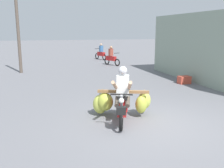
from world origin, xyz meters
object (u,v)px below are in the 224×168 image
at_px(motorbike_distant_ahead_left, 101,53).
at_px(utility_pole, 18,29).
at_px(produce_crate, 184,80).
at_px(motorbike_main_loaded, 118,101).
at_px(motorbike_distant_ahead_right, 111,57).

height_order(motorbike_distant_ahead_left, utility_pole, utility_pole).
bearing_deg(motorbike_distant_ahead_left, produce_crate, -82.87).
xyz_separation_m(produce_crate, utility_pole, (-7.71, 5.61, 2.42)).
xyz_separation_m(motorbike_main_loaded, produce_crate, (4.59, 3.71, -0.33)).
distance_m(motorbike_distant_ahead_right, produce_crate, 7.43).
relative_size(motorbike_distant_ahead_left, produce_crate, 2.76).
bearing_deg(motorbike_distant_ahead_right, motorbike_main_loaded, -105.64).
xyz_separation_m(motorbike_distant_ahead_left, utility_pole, (-6.34, -5.29, 2.03)).
bearing_deg(motorbike_distant_ahead_left, motorbike_distant_ahead_right, -92.31).
bearing_deg(motorbike_distant_ahead_left, utility_pole, -140.17).
bearing_deg(motorbike_main_loaded, motorbike_distant_ahead_left, 77.57).
bearing_deg(produce_crate, motorbike_distant_ahead_right, 101.74).
relative_size(motorbike_main_loaded, motorbike_distant_ahead_left, 1.28).
bearing_deg(produce_crate, motorbike_distant_ahead_left, 97.13).
relative_size(motorbike_distant_ahead_left, utility_pole, 0.30).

